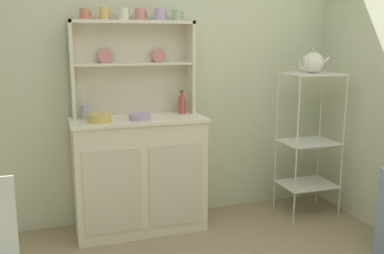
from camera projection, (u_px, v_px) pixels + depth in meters
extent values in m
cube|color=beige|center=(152.00, 68.00, 3.54)|extent=(3.84, 0.05, 2.50)
cube|color=silver|center=(139.00, 174.00, 3.41)|extent=(0.99, 0.42, 0.90)
cube|color=beige|center=(113.00, 192.00, 3.14)|extent=(0.41, 0.01, 0.63)
cube|color=beige|center=(176.00, 185.00, 3.29)|extent=(0.41, 0.01, 0.63)
cube|color=#EEE6CE|center=(138.00, 119.00, 3.32)|extent=(1.02, 0.45, 0.02)
cube|color=beige|center=(132.00, 68.00, 3.43)|extent=(0.95, 0.02, 0.73)
cube|color=silver|center=(72.00, 70.00, 3.22)|extent=(0.02, 0.18, 0.73)
cube|color=silver|center=(191.00, 68.00, 3.50)|extent=(0.02, 0.18, 0.73)
cube|color=silver|center=(134.00, 64.00, 3.35)|extent=(0.91, 0.16, 0.02)
cube|color=silver|center=(132.00, 22.00, 3.29)|extent=(0.95, 0.18, 0.02)
cylinder|color=#D17A84|center=(105.00, 56.00, 3.31)|extent=(0.11, 0.03, 0.11)
cylinder|color=#D17A84|center=(159.00, 56.00, 3.44)|extent=(0.11, 0.03, 0.11)
cylinder|color=silver|center=(297.00, 152.00, 3.47)|extent=(0.01, 0.01, 1.21)
cylinder|color=silver|center=(343.00, 148.00, 3.60)|extent=(0.01, 0.01, 1.21)
cylinder|color=silver|center=(276.00, 143.00, 3.78)|extent=(0.01, 0.01, 1.21)
cylinder|color=silver|center=(319.00, 139.00, 3.91)|extent=(0.01, 0.01, 1.21)
cube|color=silver|center=(313.00, 74.00, 3.57)|extent=(0.45, 0.35, 0.01)
cube|color=silver|center=(309.00, 142.00, 3.68)|extent=(0.45, 0.35, 0.01)
cube|color=silver|center=(307.00, 184.00, 3.76)|extent=(0.45, 0.35, 0.01)
cylinder|color=#C67556|center=(84.00, 14.00, 3.17)|extent=(0.07, 0.07, 0.08)
torus|color=#C67556|center=(91.00, 14.00, 3.18)|extent=(0.01, 0.05, 0.05)
cylinder|color=#DBB760|center=(104.00, 14.00, 3.21)|extent=(0.07, 0.07, 0.09)
torus|color=#DBB760|center=(110.00, 13.00, 3.22)|extent=(0.01, 0.05, 0.05)
cylinder|color=silver|center=(124.00, 14.00, 3.26)|extent=(0.07, 0.07, 0.09)
torus|color=silver|center=(130.00, 14.00, 3.27)|extent=(0.01, 0.05, 0.05)
cylinder|color=#D17A84|center=(140.00, 14.00, 3.29)|extent=(0.08, 0.08, 0.09)
torus|color=#D17A84|center=(146.00, 14.00, 3.31)|extent=(0.01, 0.05, 0.05)
cylinder|color=#B79ECC|center=(160.00, 15.00, 3.34)|extent=(0.08, 0.08, 0.09)
torus|color=#B79ECC|center=(167.00, 14.00, 3.36)|extent=(0.01, 0.05, 0.05)
cylinder|color=#9EB78E|center=(177.00, 15.00, 3.38)|extent=(0.07, 0.07, 0.08)
torus|color=#9EB78E|center=(183.00, 15.00, 3.40)|extent=(0.01, 0.05, 0.05)
cylinder|color=#DBB760|center=(99.00, 118.00, 3.15)|extent=(0.17, 0.17, 0.06)
cylinder|color=#B79ECC|center=(140.00, 117.00, 3.24)|extent=(0.17, 0.17, 0.05)
cylinder|color=#B74C47|center=(182.00, 105.00, 3.50)|extent=(0.06, 0.06, 0.13)
cylinder|color=#B74C47|center=(182.00, 94.00, 3.48)|extent=(0.03, 0.03, 0.04)
cylinder|color=#4C382D|center=(182.00, 91.00, 3.47)|extent=(0.03, 0.03, 0.01)
cylinder|color=#B2B7C6|center=(86.00, 112.00, 3.26)|extent=(0.08, 0.08, 0.11)
cylinder|color=silver|center=(85.00, 101.00, 3.27)|extent=(0.02, 0.01, 0.18)
ellipsoid|color=silver|center=(85.00, 89.00, 3.25)|extent=(0.02, 0.01, 0.01)
cylinder|color=silver|center=(85.00, 100.00, 3.22)|extent=(0.03, 0.01, 0.20)
ellipsoid|color=silver|center=(84.00, 86.00, 3.20)|extent=(0.02, 0.01, 0.01)
sphere|color=white|center=(313.00, 63.00, 3.55)|extent=(0.17, 0.17, 0.17)
sphere|color=silver|center=(314.00, 51.00, 3.53)|extent=(0.02, 0.02, 0.02)
cylinder|color=white|center=(325.00, 61.00, 3.58)|extent=(0.09, 0.02, 0.07)
torus|color=white|center=(303.00, 63.00, 3.52)|extent=(0.01, 0.11, 0.11)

